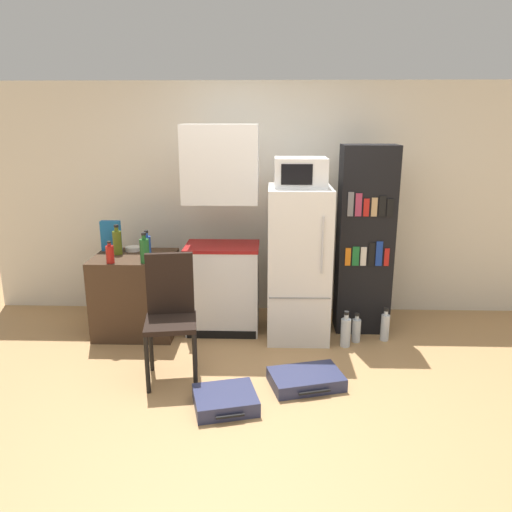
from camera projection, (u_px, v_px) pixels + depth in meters
ground_plane at (265, 404)px, 3.73m from camera, size 24.00×24.00×0.00m
wall_back at (287, 200)px, 5.33m from camera, size 6.40×0.10×2.43m
side_table at (136, 294)px, 4.90m from camera, size 0.76×0.63×0.78m
kitchen_hutch at (222, 239)px, 4.81m from camera, size 0.71×0.48×2.01m
refrigerator at (298, 263)px, 4.75m from camera, size 0.58×0.68×1.46m
microwave at (300, 172)px, 4.52m from camera, size 0.47×0.39×0.26m
bookshelf at (365, 241)px, 4.84m from camera, size 0.52×0.34×1.83m
bottle_green_tall at (145, 250)px, 4.54m from camera, size 0.09×0.09×0.28m
bottle_olive_oil at (117, 242)px, 4.82m from camera, size 0.09×0.09×0.29m
bottle_ketchup_red at (110, 254)px, 4.54m from camera, size 0.07×0.07×0.20m
bottle_blue_soda at (147, 246)px, 4.73m from camera, size 0.08×0.08×0.26m
bowl at (133, 249)px, 4.97m from camera, size 0.15×0.15×0.04m
cereal_box at (111, 236)px, 4.95m from camera, size 0.19×0.07×0.30m
chair at (171, 306)px, 4.01m from camera, size 0.46×0.46×1.02m
suitcase_large_flat at (306, 379)px, 3.97m from camera, size 0.64×0.50×0.11m
suitcase_small_flat at (225, 400)px, 3.67m from camera, size 0.53×0.49×0.11m
water_bottle_front at (385, 327)px, 4.76m from camera, size 0.08×0.08×0.33m
water_bottle_middle at (346, 332)px, 4.64m from camera, size 0.09×0.09×0.35m
water_bottle_back at (356, 330)px, 4.74m from camera, size 0.08×0.08×0.29m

